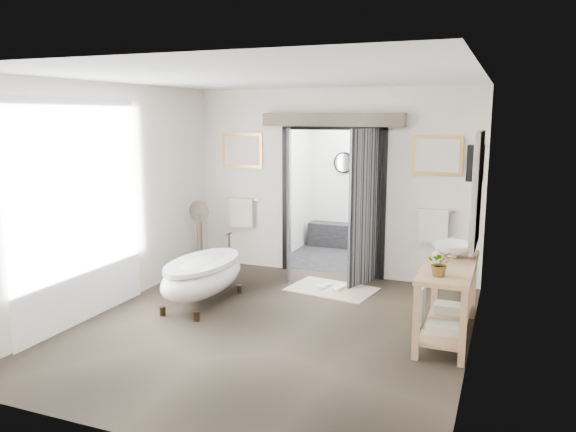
# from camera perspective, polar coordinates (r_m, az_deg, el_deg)

# --- Properties ---
(ground_plane) EXTENTS (5.00, 5.00, 0.00)m
(ground_plane) POSITION_cam_1_polar(r_m,az_deg,el_deg) (6.79, -1.91, -11.29)
(ground_plane) COLOR #4E3F31
(room_shell) EXTENTS (4.52, 5.02, 2.91)m
(room_shell) POSITION_cam_1_polar(r_m,az_deg,el_deg) (6.26, -2.72, 4.43)
(room_shell) COLOR beige
(room_shell) RESTS_ON ground_plane
(shower_room) EXTENTS (2.22, 2.01, 2.51)m
(shower_room) POSITION_cam_1_polar(r_m,az_deg,el_deg) (10.23, 7.04, 1.24)
(shower_room) COLOR black
(shower_room) RESTS_ON ground_plane
(back_wall_dressing) EXTENTS (3.82, 0.78, 2.52)m
(back_wall_dressing) POSITION_cam_1_polar(r_m,az_deg,el_deg) (8.54, 4.26, 3.97)
(back_wall_dressing) COLOR black
(back_wall_dressing) RESTS_ON ground_plane
(clawfoot_tub) EXTENTS (0.75, 1.67, 0.82)m
(clawfoot_tub) POSITION_cam_1_polar(r_m,az_deg,el_deg) (7.57, -8.65, -5.93)
(clawfoot_tub) COLOR #312315
(clawfoot_tub) RESTS_ON ground_plane
(vanity) EXTENTS (0.57, 1.60, 0.85)m
(vanity) POSITION_cam_1_polar(r_m,az_deg,el_deg) (6.61, 15.71, -7.64)
(vanity) COLOR tan
(vanity) RESTS_ON ground_plane
(pedestal_mirror) EXTENTS (0.34, 0.22, 1.16)m
(pedestal_mirror) POSITION_cam_1_polar(r_m,az_deg,el_deg) (9.09, -8.96, -2.55)
(pedestal_mirror) COLOR brown
(pedestal_mirror) RESTS_ON ground_plane
(rug) EXTENTS (1.32, 0.99, 0.01)m
(rug) POSITION_cam_1_polar(r_m,az_deg,el_deg) (8.20, 4.48, -7.43)
(rug) COLOR beige
(rug) RESTS_ON ground_plane
(slippers) EXTENTS (0.37, 0.26, 0.05)m
(slippers) POSITION_cam_1_polar(r_m,az_deg,el_deg) (8.20, 4.48, -7.21)
(slippers) COLOR white
(slippers) RESTS_ON rug
(basin) EXTENTS (0.50, 0.50, 0.17)m
(basin) POSITION_cam_1_polar(r_m,az_deg,el_deg) (6.84, 16.41, -3.35)
(basin) COLOR white
(basin) RESTS_ON vanity
(plant) EXTENTS (0.29, 0.26, 0.28)m
(plant) POSITION_cam_1_polar(r_m,az_deg,el_deg) (5.99, 15.19, -4.65)
(plant) COLOR gray
(plant) RESTS_ON vanity
(soap_bottle_a) EXTENTS (0.08, 0.09, 0.18)m
(soap_bottle_a) POSITION_cam_1_polar(r_m,az_deg,el_deg) (6.52, 14.82, -3.87)
(soap_bottle_a) COLOR gray
(soap_bottle_a) RESTS_ON vanity
(soap_bottle_b) EXTENTS (0.16, 0.16, 0.19)m
(soap_bottle_b) POSITION_cam_1_polar(r_m,az_deg,el_deg) (7.09, 16.33, -2.80)
(soap_bottle_b) COLOR gray
(soap_bottle_b) RESTS_ON vanity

